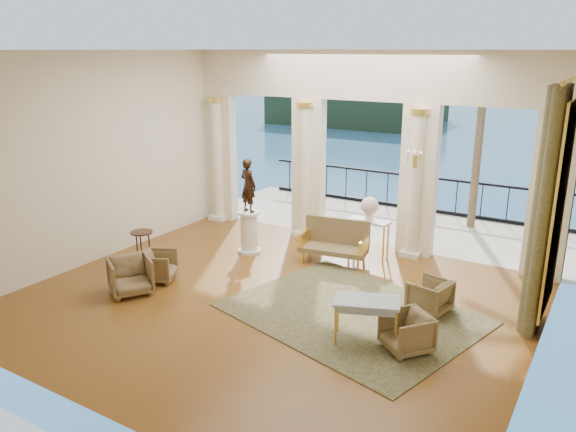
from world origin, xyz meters
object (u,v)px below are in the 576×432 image
Objects in this scene: game_table at (367,304)px; statue at (248,186)px; side_table at (142,236)px; armchair_b at (407,331)px; settee at (335,241)px; console_table at (369,226)px; armchair_a at (130,274)px; pedestal at (249,233)px; armchair_d at (158,265)px; armchair_c at (430,295)px.

statue is at bearing 127.25° from game_table.
game_table is at bearing -5.21° from side_table.
settee is at bearing 171.79° from armchair_b.
side_table is at bearing -136.71° from console_table.
armchair_a is 3.11m from pedestal.
statue reaches higher than game_table.
game_table is 1.19× the size of pedestal.
armchair_a is 4.36m from settee.
settee is (2.59, 3.51, 0.09)m from armchair_a.
game_table is 3.79m from console_table.
armchair_b is at bearing -116.62° from armchair_d.
settee is (-2.55, 1.31, 0.15)m from armchair_c.
side_table reaches higher than game_table.
settee is 1.33× the size of game_table.
game_table is at bearing -60.65° from console_table.
armchair_d is 2.40m from pedestal.
pedestal is 1.27× the size of side_table.
pedestal reaches higher than settee.
console_table is at bearing 37.04° from side_table.
armchair_d is 0.88× the size of side_table.
side_table is at bearing 152.97° from game_table.
armchair_a reaches higher than armchair_b.
console_table reaches higher than game_table.
game_table is at bearing -64.02° from settee.
statue reaches higher than side_table.
statue is (-4.51, 0.84, 1.25)m from armchair_c.
armchair_b is 6.14m from side_table.
pedestal is 1.11m from statue.
settee is 2.00× the size of side_table.
settee reaches higher than armchair_c.
settee is 1.58× the size of pedestal.
settee is at bearing -153.80° from statue.
armchair_a is 3.33m from statue.
pedestal is (-1.96, -0.46, -0.01)m from settee.
armchair_a is 5.59m from armchair_c.
armchair_d is 0.58× the size of game_table.
armchair_a is 5.30m from armchair_b.
armchair_a is at bearing 91.28° from statue.
armchair_d is 1.02m from side_table.
statue is (-3.96, 2.37, 0.95)m from game_table.
pedestal is (0.63, 3.04, 0.08)m from armchair_a.
side_table is (-0.87, 0.44, 0.32)m from armchair_d.
settee is (2.58, 2.77, 0.14)m from armchair_d.
console_table is at bearing -142.91° from statue.
statue reaches higher than armchair_a.
pedestal reaches higher than game_table.
armchair_b is 0.71× the size of console_table.
statue reaches higher than armchair_d.
armchair_d is 2.70m from statue.
pedestal reaches higher than side_table.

